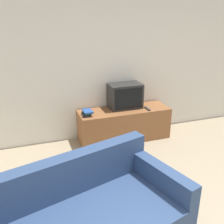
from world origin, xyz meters
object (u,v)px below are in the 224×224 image
tv_stand (124,124)px  remote_on_stand (147,109)px  television (125,96)px  book_stack (87,113)px

tv_stand → remote_on_stand: bearing=-17.6°
tv_stand → television: television is taller
tv_stand → book_stack: bearing=-175.1°
tv_stand → book_stack: 0.76m
tv_stand → television: (0.05, 0.09, 0.50)m
tv_stand → remote_on_stand: 0.50m
book_stack → television: bearing=11.6°
remote_on_stand → television: bearing=147.7°
television → book_stack: (-0.74, -0.15, -0.18)m
tv_stand → television: size_ratio=2.79×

